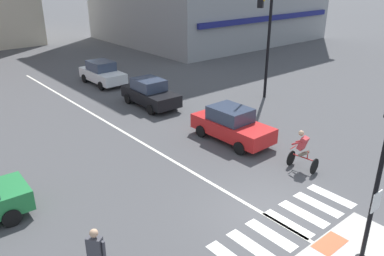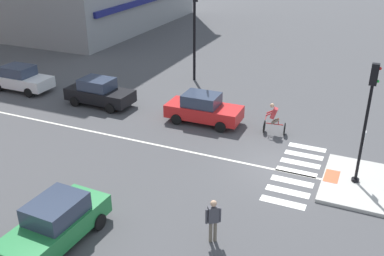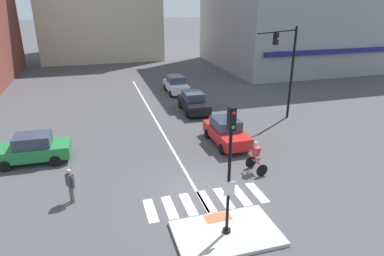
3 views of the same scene
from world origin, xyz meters
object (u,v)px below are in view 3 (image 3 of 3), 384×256
object	(u,v)px
car_red_eastbound_mid	(226,132)
car_green_cross_left	(32,149)
car_black_eastbound_far	(194,102)
car_white_eastbound_distant	(176,85)
cyclist	(256,156)
signal_pole	(230,161)
pedestrian_at_curb_left	(70,183)
traffic_light_mast	(287,62)

from	to	relation	value
car_red_eastbound_mid	car_green_cross_left	size ratio (longest dim) A/B	0.99
car_black_eastbound_far	car_red_eastbound_mid	world-z (taller)	same
car_white_eastbound_distant	cyclist	world-z (taller)	cyclist
signal_pole	cyclist	size ratio (longest dim) A/B	3.04
car_red_eastbound_mid	cyclist	xyz separation A→B (m)	(0.14, -3.88, 0.06)
car_red_eastbound_mid	pedestrian_at_curb_left	xyz separation A→B (m)	(-9.15, -4.15, 0.17)
car_white_eastbound_distant	car_green_cross_left	world-z (taller)	same
traffic_light_mast	car_black_eastbound_far	size ratio (longest dim) A/B	1.65
car_green_cross_left	cyclist	size ratio (longest dim) A/B	2.47
car_black_eastbound_far	cyclist	distance (m)	10.56
cyclist	car_black_eastbound_far	bearing A→B (deg)	91.50
signal_pole	pedestrian_at_curb_left	world-z (taller)	signal_pole
cyclist	signal_pole	bearing A→B (deg)	-127.88
signal_pole	pedestrian_at_curb_left	xyz separation A→B (m)	(-5.85, 4.14, -2.23)
car_white_eastbound_distant	car_green_cross_left	bearing A→B (deg)	-132.93
signal_pole	cyclist	xyz separation A→B (m)	(3.44, 4.42, -2.34)
car_red_eastbound_mid	cyclist	size ratio (longest dim) A/B	2.46
car_red_eastbound_mid	traffic_light_mast	bearing A→B (deg)	27.74
signal_pole	car_red_eastbound_mid	distance (m)	9.25
traffic_light_mast	car_red_eastbound_mid	distance (m)	7.43
car_green_cross_left	cyclist	distance (m)	12.37
car_black_eastbound_far	cyclist	bearing A→B (deg)	-88.50
traffic_light_mast	car_red_eastbound_mid	world-z (taller)	traffic_light_mast
signal_pole	car_white_eastbound_distant	xyz separation A→B (m)	(3.25, 21.14, -2.40)
car_red_eastbound_mid	car_white_eastbound_distant	xyz separation A→B (m)	(-0.05, 12.84, 0.00)
car_black_eastbound_far	car_white_eastbound_distant	bearing A→B (deg)	89.18
car_black_eastbound_far	car_green_cross_left	world-z (taller)	same
car_green_cross_left	pedestrian_at_curb_left	bearing A→B (deg)	-65.40
traffic_light_mast	car_black_eastbound_far	world-z (taller)	traffic_light_mast
traffic_light_mast	pedestrian_at_curb_left	world-z (taller)	traffic_light_mast
car_white_eastbound_distant	pedestrian_at_curb_left	bearing A→B (deg)	-118.15
car_red_eastbound_mid	car_green_cross_left	distance (m)	11.38
car_black_eastbound_far	car_green_cross_left	distance (m)	12.72
traffic_light_mast	car_green_cross_left	distance (m)	17.64
car_red_eastbound_mid	pedestrian_at_curb_left	distance (m)	10.05
car_black_eastbound_far	car_green_cross_left	xyz separation A→B (m)	(-11.22, -5.99, 0.00)
car_green_cross_left	cyclist	xyz separation A→B (m)	(11.50, -4.56, 0.06)
car_black_eastbound_far	pedestrian_at_curb_left	distance (m)	14.09
traffic_light_mast	car_white_eastbound_distant	xyz separation A→B (m)	(-5.80, 9.82, -3.60)
car_green_cross_left	cyclist	world-z (taller)	cyclist
car_white_eastbound_distant	car_black_eastbound_far	bearing A→B (deg)	-90.82
signal_pole	car_white_eastbound_distant	distance (m)	21.52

